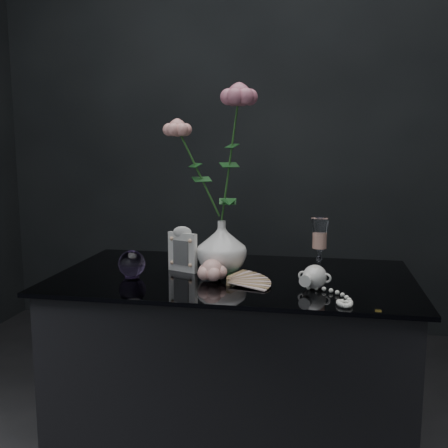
% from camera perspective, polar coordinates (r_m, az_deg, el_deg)
% --- Properties ---
extents(table, '(1.05, 0.58, 0.76)m').
position_cam_1_polar(table, '(1.70, 0.97, -18.10)').
color(table, black).
rests_on(table, ground).
extents(vase, '(0.18, 0.18, 0.16)m').
position_cam_1_polar(vase, '(1.58, -0.25, -2.50)').
color(vase, white).
rests_on(vase, table).
extents(wine_glass, '(0.06, 0.06, 0.17)m').
position_cam_1_polar(wine_glass, '(1.57, 10.34, -2.45)').
color(wine_glass, white).
rests_on(wine_glass, table).
extents(picture_frame, '(0.13, 0.11, 0.14)m').
position_cam_1_polar(picture_frame, '(1.60, -4.54, -2.72)').
color(picture_frame, silver).
rests_on(picture_frame, table).
extents(paperweight, '(0.09, 0.09, 0.08)m').
position_cam_1_polar(paperweight, '(1.56, -10.00, -4.29)').
color(paperweight, '#9B75BE').
rests_on(paperweight, table).
extents(paper_fan, '(0.24, 0.19, 0.02)m').
position_cam_1_polar(paper_fan, '(1.45, 0.53, -6.22)').
color(paper_fan, beige).
rests_on(paper_fan, table).
extents(loose_rose, '(0.17, 0.21, 0.06)m').
position_cam_1_polar(loose_rose, '(1.49, -1.35, -5.06)').
color(loose_rose, '#FFB1A4').
rests_on(loose_rose, table).
extents(pearl_jar, '(0.27, 0.28, 0.07)m').
position_cam_1_polar(pearl_jar, '(1.44, 9.84, -5.57)').
color(pearl_jar, silver).
rests_on(pearl_jar, table).
extents(roses, '(0.26, 0.12, 0.46)m').
position_cam_1_polar(roses, '(1.56, -0.88, 7.77)').
color(roses, pink).
rests_on(roses, vase).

